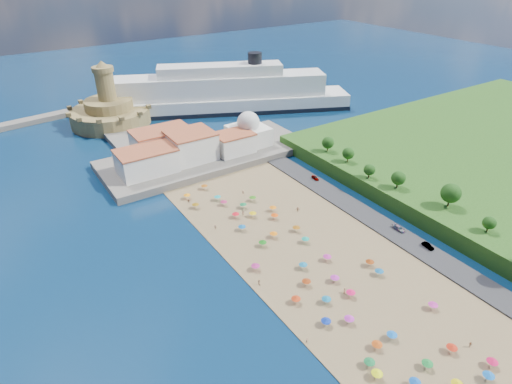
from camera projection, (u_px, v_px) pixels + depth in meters
ground at (290, 253)px, 128.33m from camera, size 700.00×700.00×0.00m
terrace at (207, 155)px, 185.39m from camera, size 90.00×36.00×3.00m
jetty at (131, 140)px, 200.53m from camera, size 18.00×70.00×2.40m
waterfront_buildings at (177, 148)px, 176.50m from camera, size 57.00×29.00×11.00m
domed_building at (248, 131)px, 189.72m from camera, size 16.00×16.00×15.00m
fortress at (110, 111)px, 219.61m from camera, size 40.00×40.00×32.40m
cruise_ship at (221, 95)px, 236.11m from camera, size 139.40×78.61×31.33m
beach_parasols at (316, 271)px, 118.08m from camera, size 31.65×115.08×2.20m
beachgoers at (275, 244)px, 130.50m from camera, size 34.60×97.59×1.89m
parked_cars at (378, 216)px, 143.83m from camera, size 2.00×56.73×1.30m
hillside_trees at (432, 194)px, 138.67m from camera, size 14.32×101.92×8.22m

